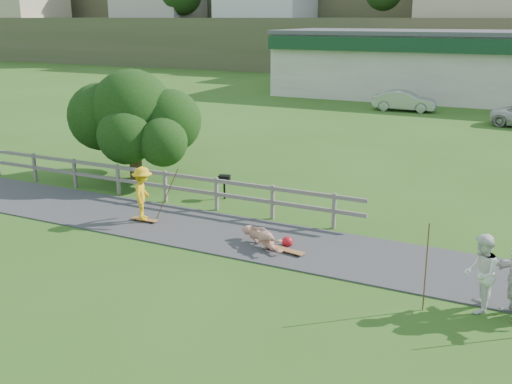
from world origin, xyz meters
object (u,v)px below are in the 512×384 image
(bbq, at_px, (224,187))
(skater_fallen, at_px, (262,238))
(skater_rider, at_px, (143,197))
(tree, at_px, (134,136))
(spectator_a, at_px, (480,273))
(car_silver, at_px, (404,101))

(bbq, bearing_deg, skater_fallen, -63.86)
(skater_rider, bearing_deg, bbq, -45.02)
(tree, xyz_separation_m, bbq, (4.36, -0.80, -1.28))
(skater_fallen, height_order, tree, tree)
(tree, distance_m, bbq, 4.62)
(spectator_a, bearing_deg, skater_rider, -101.21)
(skater_fallen, bearing_deg, skater_rider, 117.69)
(skater_fallen, height_order, car_silver, car_silver)
(skater_rider, height_order, bbq, skater_rider)
(tree, bearing_deg, bbq, -10.37)
(skater_fallen, bearing_deg, bbq, 72.91)
(skater_rider, xyz_separation_m, car_silver, (2.72, 25.56, -0.15))
(car_silver, bearing_deg, spectator_a, -168.86)
(skater_rider, height_order, car_silver, skater_rider)
(skater_fallen, height_order, spectator_a, spectator_a)
(car_silver, distance_m, bbq, 22.45)
(skater_rider, xyz_separation_m, spectator_a, (9.78, -1.44, 0.04))
(skater_rider, distance_m, spectator_a, 9.89)
(skater_rider, bearing_deg, car_silver, -32.22)
(spectator_a, bearing_deg, bbq, -120.79)
(skater_rider, relative_size, skater_fallen, 1.02)
(tree, bearing_deg, skater_fallen, -29.77)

